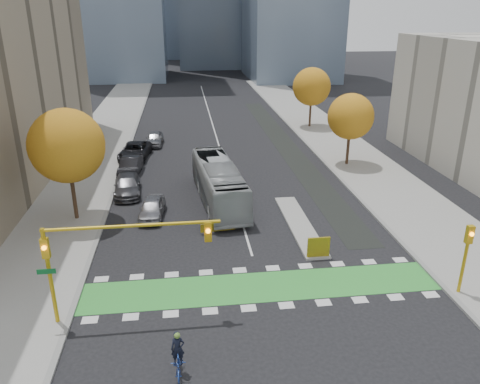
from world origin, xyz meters
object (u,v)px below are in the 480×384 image
object	(u,v)px
cyclist	(178,359)
parked_car_a	(152,208)
traffic_signal_east	(467,249)
parked_car_b	(130,166)
hazard_board	(319,247)
bus	(219,183)
tree_west	(67,146)
traffic_signal_west	(103,248)
tree_east_far	(312,87)
parked_car_d	(135,151)
tree_east_near	(351,117)
parked_car_e	(155,139)
parked_car_c	(127,185)

from	to	relation	value
cyclist	parked_car_a	size ratio (longest dim) A/B	0.48
traffic_signal_east	parked_car_b	world-z (taller)	traffic_signal_east
traffic_signal_east	hazard_board	bearing A→B (deg)	144.08
traffic_signal_east	bus	bearing A→B (deg)	128.96
cyclist	parked_car_a	world-z (taller)	cyclist
tree_west	traffic_signal_west	xyz separation A→B (m)	(4.07, -12.51, -1.58)
tree_east_far	parked_car_d	distance (m)	24.65
traffic_signal_west	tree_east_far	bearing A→B (deg)	62.05
traffic_signal_east	parked_car_d	distance (m)	33.60
traffic_signal_east	cyclist	size ratio (longest dim) A/B	2.02
tree_west	bus	bearing A→B (deg)	11.32
parked_car_a	tree_east_near	bearing A→B (deg)	34.32
traffic_signal_east	parked_car_a	size ratio (longest dim) A/B	0.97
hazard_board	tree_west	distance (m)	18.44
tree_west	cyclist	distance (m)	18.80
traffic_signal_west	parked_car_e	world-z (taller)	traffic_signal_west
tree_east_near	tree_west	bearing A→B (deg)	-157.38
traffic_signal_west	bus	xyz separation A→B (m)	(6.59, 14.65, -2.40)
bus	parked_car_a	world-z (taller)	bus
hazard_board	parked_car_b	xyz separation A→B (m)	(-13.00, 17.59, -0.02)
parked_car_b	parked_car_e	world-z (taller)	parked_car_b
hazard_board	parked_car_e	world-z (taller)	parked_car_e
traffic_signal_west	cyclist	distance (m)	6.23
tree_west	tree_east_near	xyz separation A→B (m)	(24.00, 10.00, -0.75)
tree_east_far	hazard_board	bearing A→B (deg)	-104.12
parked_car_e	traffic_signal_west	bearing A→B (deg)	-87.82
tree_west	parked_car_c	size ratio (longest dim) A/B	1.57
parked_car_a	parked_car_b	distance (m)	10.31
traffic_signal_east	parked_car_b	xyz separation A→B (m)	(-19.50, 22.30, -1.95)
traffic_signal_east	parked_car_e	size ratio (longest dim) A/B	0.93
tree_east_far	parked_car_e	distance (m)	21.15
bus	parked_car_b	bearing A→B (deg)	129.41
parked_car_b	parked_car_e	xyz separation A→B (m)	(1.78, 10.00, -0.03)
tree_east_far	parked_car_b	world-z (taller)	tree_east_far
tree_east_near	tree_east_far	bearing A→B (deg)	88.21
hazard_board	tree_west	world-z (taller)	tree_west
hazard_board	tree_east_near	bearing A→B (deg)	65.80
hazard_board	tree_east_far	distance (m)	35.13
hazard_board	bus	bearing A→B (deg)	118.26
parked_car_c	traffic_signal_west	bearing A→B (deg)	-91.01
tree_east_far	parked_car_c	size ratio (longest dim) A/B	1.46
cyclist	parked_car_c	size ratio (longest dim) A/B	0.39
cyclist	parked_car_d	bearing A→B (deg)	97.55
tree_west	parked_car_b	world-z (taller)	tree_west
cyclist	parked_car_a	xyz separation A→B (m)	(-1.91, 16.35, 0.04)
parked_car_b	parked_car_e	size ratio (longest dim) A/B	1.07
tree_east_far	traffic_signal_west	bearing A→B (deg)	-117.95
hazard_board	parked_car_c	bearing A→B (deg)	135.43
traffic_signal_west	traffic_signal_east	bearing A→B (deg)	0.01
bus	parked_car_e	bearing A→B (deg)	102.82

